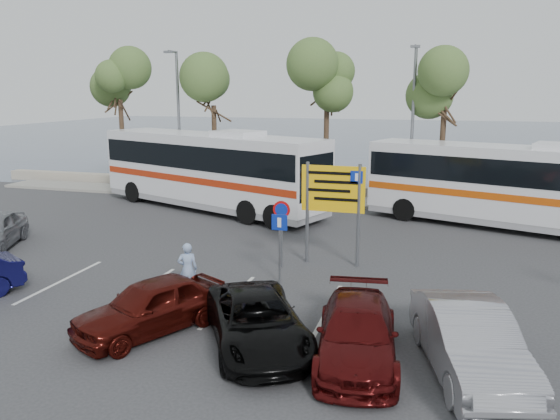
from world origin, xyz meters
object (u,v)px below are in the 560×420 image
(car_maroon, at_px, (357,333))
(car_silver_b, at_px, (470,341))
(street_lamp_right, at_px, (413,119))
(car_red, at_px, (151,306))
(street_lamp_left, at_px, (178,116))
(suv_black, at_px, (257,321))
(pedestrian_near, at_px, (188,269))
(direction_sign, at_px, (333,197))
(coach_bus_left, at_px, (210,173))
(coach_bus_right, at_px, (511,189))

(car_maroon, height_order, car_silver_b, car_silver_b)
(street_lamp_right, relative_size, car_red, 1.99)
(street_lamp_left, relative_size, car_red, 1.99)
(suv_black, xyz_separation_m, pedestrian_near, (-3.04, 2.57, 0.18))
(car_maroon, bearing_deg, pedestrian_near, 146.92)
(direction_sign, height_order, suv_black, direction_sign)
(car_red, relative_size, pedestrian_near, 2.50)
(street_lamp_left, height_order, car_red, street_lamp_left)
(pedestrian_near, bearing_deg, car_silver_b, 138.13)
(street_lamp_left, relative_size, car_maroon, 1.83)
(street_lamp_left, distance_m, street_lamp_right, 13.00)
(street_lamp_right, xyz_separation_m, car_red, (-5.30, -17.02, -3.91))
(coach_bus_left, height_order, car_maroon, coach_bus_left)
(coach_bus_left, xyz_separation_m, coach_bus_right, (14.30, -0.00, -0.11))
(street_lamp_left, xyz_separation_m, direction_sign, (11.00, -10.32, -2.17))
(street_lamp_right, distance_m, car_maroon, 17.48)
(coach_bus_right, xyz_separation_m, suv_black, (-7.00, -14.00, -1.17))
(car_maroon, bearing_deg, coach_bus_left, 116.94)
(street_lamp_right, height_order, direction_sign, street_lamp_right)
(coach_bus_right, relative_size, suv_black, 2.80)
(car_maroon, relative_size, suv_black, 0.97)
(street_lamp_right, bearing_deg, pedestrian_near, -110.98)
(coach_bus_left, bearing_deg, street_lamp_right, 17.12)
(suv_black, relative_size, pedestrian_near, 2.80)
(coach_bus_right, relative_size, pedestrian_near, 7.84)
(suv_black, height_order, car_silver_b, car_silver_b)
(car_silver_b, bearing_deg, direction_sign, 107.54)
(street_lamp_right, bearing_deg, street_lamp_left, 180.00)
(coach_bus_left, bearing_deg, car_maroon, -55.28)
(coach_bus_left, relative_size, car_silver_b, 2.88)
(direction_sign, distance_m, pedestrian_near, 5.68)
(street_lamp_left, height_order, pedestrian_near, street_lamp_left)
(street_lamp_right, height_order, coach_bus_right, street_lamp_right)
(street_lamp_left, distance_m, car_maroon, 21.72)
(direction_sign, bearing_deg, car_maroon, -74.19)
(coach_bus_left, relative_size, car_maroon, 3.05)
(car_maroon, bearing_deg, car_silver_b, -7.78)
(car_red, bearing_deg, direction_sign, 92.37)
(direction_sign, relative_size, car_maroon, 0.82)
(coach_bus_right, bearing_deg, pedestrian_near, -131.30)
(direction_sign, height_order, car_red, direction_sign)
(coach_bus_right, bearing_deg, car_red, -124.99)
(street_lamp_right, height_order, car_maroon, street_lamp_right)
(suv_black, height_order, pedestrian_near, pedestrian_near)
(car_red, height_order, car_silver_b, car_silver_b)
(car_red, bearing_deg, coach_bus_left, 136.46)
(coach_bus_left, relative_size, suv_black, 2.95)
(coach_bus_left, relative_size, car_red, 3.31)
(car_red, bearing_deg, coach_bus_right, 83.64)
(street_lamp_left, relative_size, direction_sign, 2.23)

